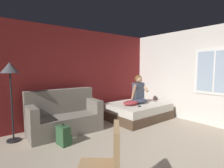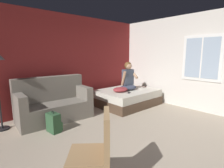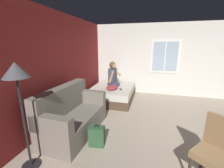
{
  "view_description": "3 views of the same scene",
  "coord_description": "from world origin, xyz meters",
  "px_view_note": "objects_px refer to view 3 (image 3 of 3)",
  "views": [
    {
      "loc": [
        -2.26,
        -1.55,
        1.6
      ],
      "look_at": [
        0.62,
        2.09,
        1.15
      ],
      "focal_mm": 28.0,
      "sensor_mm": 36.0,
      "label": 1
    },
    {
      "loc": [
        -2.26,
        -1.55,
        1.6
      ],
      "look_at": [
        0.86,
        1.95,
        0.79
      ],
      "focal_mm": 28.0,
      "sensor_mm": 36.0,
      "label": 2
    },
    {
      "loc": [
        -3.28,
        0.85,
        1.93
      ],
      "look_at": [
        0.74,
        1.93,
        0.82
      ],
      "focal_mm": 24.0,
      "sensor_mm": 36.0,
      "label": 3
    }
  ],
  "objects_px": {
    "bed": "(113,93)",
    "throw_pillow": "(112,87)",
    "floor_lamp": "(17,81)",
    "backpack": "(97,136)",
    "couch": "(72,116)",
    "side_chair": "(217,149)",
    "cell_phone": "(121,89)",
    "person_seated": "(113,76)"
  },
  "relations": [
    {
      "from": "couch",
      "to": "side_chair",
      "type": "height_order",
      "value": "couch"
    },
    {
      "from": "throw_pillow",
      "to": "cell_phone",
      "type": "height_order",
      "value": "throw_pillow"
    },
    {
      "from": "person_seated",
      "to": "throw_pillow",
      "type": "height_order",
      "value": "person_seated"
    },
    {
      "from": "person_seated",
      "to": "floor_lamp",
      "type": "distance_m",
      "value": 3.48
    },
    {
      "from": "bed",
      "to": "side_chair",
      "type": "height_order",
      "value": "side_chair"
    },
    {
      "from": "bed",
      "to": "couch",
      "type": "xyz_separation_m",
      "value": [
        -2.25,
        0.34,
        0.16
      ]
    },
    {
      "from": "backpack",
      "to": "cell_phone",
      "type": "height_order",
      "value": "cell_phone"
    },
    {
      "from": "side_chair",
      "to": "person_seated",
      "type": "height_order",
      "value": "person_seated"
    },
    {
      "from": "side_chair",
      "to": "backpack",
      "type": "relative_size",
      "value": 2.14
    },
    {
      "from": "bed",
      "to": "throw_pillow",
      "type": "xyz_separation_m",
      "value": [
        -0.35,
        -0.06,
        0.31
      ]
    },
    {
      "from": "bed",
      "to": "cell_phone",
      "type": "xyz_separation_m",
      "value": [
        -0.27,
        -0.34,
        0.25
      ]
    },
    {
      "from": "side_chair",
      "to": "backpack",
      "type": "bearing_deg",
      "value": 80.29
    },
    {
      "from": "bed",
      "to": "couch",
      "type": "distance_m",
      "value": 2.28
    },
    {
      "from": "side_chair",
      "to": "floor_lamp",
      "type": "xyz_separation_m",
      "value": [
        -0.46,
        2.74,
        0.9
      ]
    },
    {
      "from": "bed",
      "to": "backpack",
      "type": "xyz_separation_m",
      "value": [
        -2.56,
        -0.35,
        -0.04
      ]
    },
    {
      "from": "cell_phone",
      "to": "backpack",
      "type": "bearing_deg",
      "value": 66.84
    },
    {
      "from": "throw_pillow",
      "to": "backpack",
      "type": "bearing_deg",
      "value": -172.45
    },
    {
      "from": "backpack",
      "to": "throw_pillow",
      "type": "distance_m",
      "value": 2.25
    },
    {
      "from": "bed",
      "to": "backpack",
      "type": "height_order",
      "value": "bed"
    },
    {
      "from": "person_seated",
      "to": "throw_pillow",
      "type": "bearing_deg",
      "value": -170.27
    },
    {
      "from": "person_seated",
      "to": "backpack",
      "type": "relative_size",
      "value": 1.91
    },
    {
      "from": "throw_pillow",
      "to": "floor_lamp",
      "type": "height_order",
      "value": "floor_lamp"
    },
    {
      "from": "backpack",
      "to": "couch",
      "type": "bearing_deg",
      "value": 66.2
    },
    {
      "from": "couch",
      "to": "throw_pillow",
      "type": "bearing_deg",
      "value": -11.91
    },
    {
      "from": "backpack",
      "to": "cell_phone",
      "type": "xyz_separation_m",
      "value": [
        2.28,
        0.01,
        0.29
      ]
    },
    {
      "from": "couch",
      "to": "floor_lamp",
      "type": "relative_size",
      "value": 1.02
    },
    {
      "from": "couch",
      "to": "floor_lamp",
      "type": "height_order",
      "value": "floor_lamp"
    },
    {
      "from": "backpack",
      "to": "throw_pillow",
      "type": "bearing_deg",
      "value": 7.55
    },
    {
      "from": "bed",
      "to": "floor_lamp",
      "type": "relative_size",
      "value": 1.07
    },
    {
      "from": "couch",
      "to": "side_chair",
      "type": "relative_size",
      "value": 1.77
    },
    {
      "from": "side_chair",
      "to": "throw_pillow",
      "type": "bearing_deg",
      "value": 40.79
    },
    {
      "from": "throw_pillow",
      "to": "couch",
      "type": "bearing_deg",
      "value": 168.09
    },
    {
      "from": "side_chair",
      "to": "person_seated",
      "type": "xyz_separation_m",
      "value": [
        2.93,
        2.25,
        0.3
      ]
    },
    {
      "from": "couch",
      "to": "cell_phone",
      "type": "bearing_deg",
      "value": -18.89
    },
    {
      "from": "couch",
      "to": "side_chair",
      "type": "bearing_deg",
      "value": -103.69
    },
    {
      "from": "throw_pillow",
      "to": "floor_lamp",
      "type": "distance_m",
      "value": 3.16
    },
    {
      "from": "floor_lamp",
      "to": "side_chair",
      "type": "bearing_deg",
      "value": -80.41
    },
    {
      "from": "backpack",
      "to": "floor_lamp",
      "type": "xyz_separation_m",
      "value": [
        -0.79,
        0.85,
        1.24
      ]
    },
    {
      "from": "couch",
      "to": "throw_pillow",
      "type": "distance_m",
      "value": 1.94
    },
    {
      "from": "bed",
      "to": "throw_pillow",
      "type": "relative_size",
      "value": 3.8
    },
    {
      "from": "couch",
      "to": "bed",
      "type": "bearing_deg",
      "value": -8.55
    },
    {
      "from": "side_chair",
      "to": "backpack",
      "type": "xyz_separation_m",
      "value": [
        0.32,
        1.89,
        -0.34
      ]
    }
  ]
}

